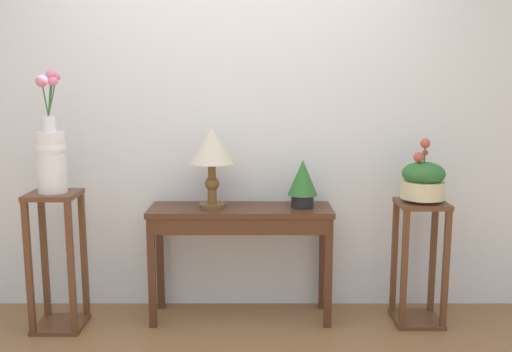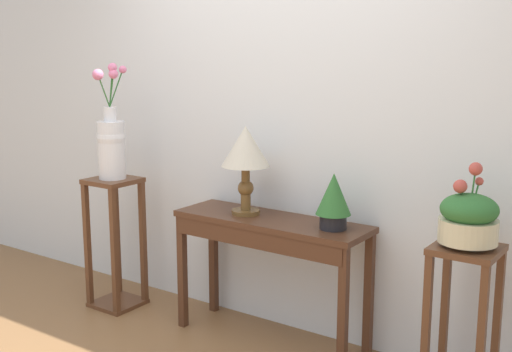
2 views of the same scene
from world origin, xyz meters
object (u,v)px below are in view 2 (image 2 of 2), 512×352
potted_plant_on_console (334,199)px  console_table (269,239)px  pedestal_stand_left (116,243)px  planter_bowl_wide_right (469,218)px  table_lamp (246,152)px  pedestal_stand_right (462,327)px  flower_vase_tall_left (111,141)px

potted_plant_on_console → console_table: bearing=-175.9°
console_table → pedestal_stand_left: bearing=-173.7°
planter_bowl_wide_right → table_lamp: bearing=176.9°
table_lamp → potted_plant_on_console: table_lamp is taller
table_lamp → pedestal_stand_right: size_ratio=0.65×
table_lamp → planter_bowl_wide_right: table_lamp is taller
table_lamp → pedestal_stand_left: bearing=-171.2°
console_table → planter_bowl_wide_right: size_ratio=2.97×
flower_vase_tall_left → pedestal_stand_right: (2.28, 0.08, -0.71)m
potted_plant_on_console → pedestal_stand_right: bearing=-5.9°
table_lamp → pedestal_stand_left: (-0.96, -0.15, -0.68)m
potted_plant_on_console → planter_bowl_wide_right: bearing=-5.9°
potted_plant_on_console → flower_vase_tall_left: size_ratio=0.41×
console_table → pedestal_stand_left: pedestal_stand_left is taller
console_table → planter_bowl_wide_right: 1.18m
console_table → table_lamp: (-0.18, 0.02, 0.49)m
table_lamp → pedestal_stand_right: 1.50m
table_lamp → flower_vase_tall_left: 0.97m
table_lamp → planter_bowl_wide_right: bearing=-3.1°
potted_plant_on_console → pedestal_stand_right: 0.91m
planter_bowl_wide_right → flower_vase_tall_left: bearing=-178.0°
potted_plant_on_console → pedestal_stand_left: size_ratio=0.35×
potted_plant_on_console → table_lamp: bearing=-179.5°
pedestal_stand_right → flower_vase_tall_left: bearing=-178.0°
console_table → potted_plant_on_console: potted_plant_on_console is taller
pedestal_stand_left → planter_bowl_wide_right: size_ratio=2.22×
table_lamp → planter_bowl_wide_right: size_ratio=1.32×
pedestal_stand_right → planter_bowl_wide_right: planter_bowl_wide_right is taller
console_table → planter_bowl_wide_right: bearing=-2.5°
console_table → pedestal_stand_right: 1.16m
pedestal_stand_right → table_lamp: bearing=176.9°
flower_vase_tall_left → console_table: bearing=6.4°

